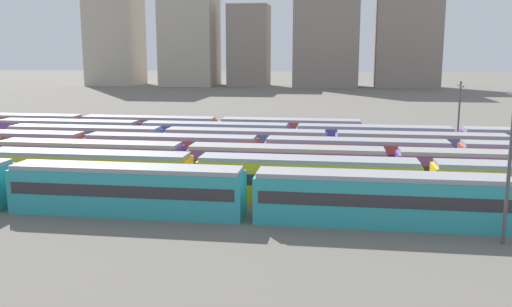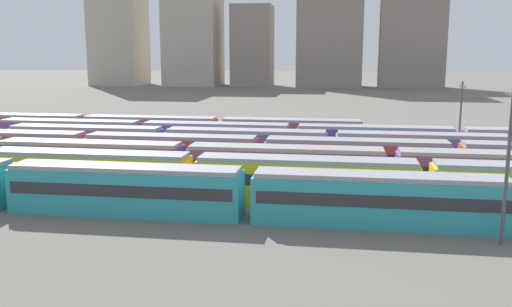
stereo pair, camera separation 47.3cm
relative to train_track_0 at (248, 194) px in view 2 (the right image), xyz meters
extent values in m
plane|color=#666059|center=(-24.57, 15.60, -1.90)|extent=(600.00, 600.00, 0.00)
cube|color=teal|center=(-9.45, 0.00, -0.20)|extent=(18.00, 3.00, 3.40)
cube|color=#2D2D33|center=(-9.45, 0.00, 0.20)|extent=(17.20, 3.06, 0.90)
cube|color=#939399|center=(-9.45, 0.00, 1.67)|extent=(17.60, 2.70, 0.35)
cube|color=teal|center=(9.45, 0.00, -0.20)|extent=(18.00, 3.00, 3.40)
cube|color=#2D2D33|center=(9.45, 0.00, 0.20)|extent=(17.20, 3.06, 0.90)
cube|color=#939399|center=(9.45, 0.00, 1.67)|extent=(17.60, 2.70, 0.35)
cube|color=yellow|center=(-14.96, 5.20, -0.20)|extent=(18.00, 3.00, 3.40)
cube|color=#2D2D33|center=(-14.96, 5.20, 0.20)|extent=(17.20, 3.06, 0.90)
cube|color=#939399|center=(-14.96, 5.20, 1.67)|extent=(17.60, 2.70, 0.35)
cube|color=yellow|center=(3.94, 5.20, -0.20)|extent=(18.00, 3.00, 3.40)
cube|color=#2D2D33|center=(3.94, 5.20, 0.20)|extent=(17.20, 3.06, 0.90)
cube|color=#939399|center=(3.94, 5.20, 1.67)|extent=(17.60, 2.70, 0.35)
cube|color=#6B429E|center=(-17.19, 10.40, -0.20)|extent=(18.00, 3.00, 3.40)
cube|color=#2D2D33|center=(-17.19, 10.40, 0.20)|extent=(17.20, 3.06, 0.90)
cube|color=#939399|center=(-17.19, 10.40, 1.67)|extent=(17.60, 2.70, 0.35)
cube|color=#6B429E|center=(1.71, 10.40, -0.20)|extent=(18.00, 3.00, 3.40)
cube|color=#2D2D33|center=(1.71, 10.40, 0.20)|extent=(17.20, 3.06, 0.90)
cube|color=#939399|center=(1.71, 10.40, 1.67)|extent=(17.60, 2.70, 0.35)
cube|color=#6B429E|center=(20.61, 10.40, -0.20)|extent=(18.00, 3.00, 3.40)
cube|color=#2D2D33|center=(20.61, 10.40, 0.20)|extent=(17.20, 3.06, 0.90)
cube|color=#939399|center=(20.61, 10.40, 1.67)|extent=(17.60, 2.70, 0.35)
cube|color=#BC4C38|center=(-29.60, 15.60, -0.20)|extent=(18.00, 3.00, 3.40)
cube|color=#2D2D33|center=(-29.60, 15.60, 0.20)|extent=(17.20, 3.06, 0.90)
cube|color=#939399|center=(-29.60, 15.60, 1.67)|extent=(17.60, 2.70, 0.35)
cube|color=#BC4C38|center=(-10.70, 15.60, -0.20)|extent=(18.00, 3.00, 3.40)
cube|color=#2D2D33|center=(-10.70, 15.60, 0.20)|extent=(17.20, 3.06, 0.90)
cube|color=#939399|center=(-10.70, 15.60, 1.67)|extent=(17.60, 2.70, 0.35)
cube|color=#BC4C38|center=(8.20, 15.60, -0.20)|extent=(18.00, 3.00, 3.40)
cube|color=#2D2D33|center=(8.20, 15.60, 0.20)|extent=(17.20, 3.06, 0.90)
cube|color=#939399|center=(8.20, 15.60, 1.67)|extent=(17.60, 2.70, 0.35)
cube|color=#4C70BC|center=(-22.66, 20.80, -0.20)|extent=(18.00, 3.00, 3.40)
cube|color=#2D2D33|center=(-22.66, 20.80, 0.20)|extent=(17.20, 3.06, 0.90)
cube|color=#939399|center=(-22.66, 20.80, 1.67)|extent=(17.60, 2.70, 0.35)
cube|color=#4C70BC|center=(-3.76, 20.80, -0.20)|extent=(18.00, 3.00, 3.40)
cube|color=#2D2D33|center=(-3.76, 20.80, 0.20)|extent=(17.20, 3.06, 0.90)
cube|color=#939399|center=(-3.76, 20.80, 1.67)|extent=(17.60, 2.70, 0.35)
cube|color=#4C70BC|center=(15.14, 20.80, -0.20)|extent=(18.00, 3.00, 3.40)
cube|color=#2D2D33|center=(15.14, 20.80, 0.20)|extent=(17.20, 3.06, 0.90)
cube|color=#939399|center=(15.14, 20.80, 1.67)|extent=(17.60, 2.70, 0.35)
cube|color=#6B429E|center=(-27.25, 26.00, -0.20)|extent=(18.00, 3.00, 3.40)
cube|color=#2D2D33|center=(-27.25, 26.00, 0.20)|extent=(17.20, 3.06, 0.90)
cube|color=#939399|center=(-27.25, 26.00, 1.67)|extent=(17.60, 2.70, 0.35)
cube|color=#6B429E|center=(-8.35, 26.00, -0.20)|extent=(18.00, 3.00, 3.40)
cube|color=#2D2D33|center=(-8.35, 26.00, 0.20)|extent=(17.20, 3.06, 0.90)
cube|color=#939399|center=(-8.35, 26.00, 1.67)|extent=(17.60, 2.70, 0.35)
cube|color=#6B429E|center=(10.55, 26.00, -0.20)|extent=(18.00, 3.00, 3.40)
cube|color=#2D2D33|center=(10.55, 26.00, 0.20)|extent=(17.20, 3.06, 0.90)
cube|color=#939399|center=(10.55, 26.00, 1.67)|extent=(17.60, 2.70, 0.35)
cube|color=#BC4C38|center=(-37.44, 31.20, -0.20)|extent=(18.00, 3.00, 3.40)
cube|color=#2D2D33|center=(-37.44, 31.20, 0.20)|extent=(17.20, 3.06, 0.90)
cube|color=#939399|center=(-37.44, 31.20, 1.67)|extent=(17.60, 2.70, 0.35)
cube|color=#BC4C38|center=(-18.54, 31.20, -0.20)|extent=(18.00, 3.00, 3.40)
cube|color=#2D2D33|center=(-18.54, 31.20, 0.20)|extent=(17.20, 3.06, 0.90)
cube|color=#939399|center=(-18.54, 31.20, 1.67)|extent=(17.60, 2.70, 0.35)
cube|color=#BC4C38|center=(0.36, 31.20, -0.20)|extent=(18.00, 3.00, 3.40)
cube|color=#2D2D33|center=(0.36, 31.20, 0.20)|extent=(17.20, 3.06, 0.90)
cube|color=#939399|center=(0.36, 31.20, 1.67)|extent=(17.60, 2.70, 0.35)
cylinder|color=#4C4C51|center=(17.05, -3.02, 3.21)|extent=(0.24, 0.24, 10.22)
cylinder|color=#4C4C51|center=(21.75, 34.48, 2.37)|extent=(0.24, 0.24, 8.56)
cube|color=#47474C|center=(21.75, 34.48, 6.05)|extent=(0.16, 3.20, 0.16)
cube|color=#B2A899|center=(-75.80, 159.75, 25.17)|extent=(17.56, 18.13, 54.15)
cube|color=#B2A899|center=(-47.25, 159.75, 16.93)|extent=(19.00, 18.90, 37.67)
cube|color=gray|center=(-25.48, 159.75, 12.41)|extent=(14.15, 13.50, 28.63)
cube|color=gray|center=(2.03, 159.75, 21.18)|extent=(22.36, 16.76, 46.16)
cube|color=gray|center=(29.80, 159.75, 13.93)|extent=(21.75, 12.51, 31.66)
camera|label=1|loc=(6.19, -38.87, 10.31)|focal=38.66mm
camera|label=2|loc=(6.66, -38.80, 10.31)|focal=38.66mm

